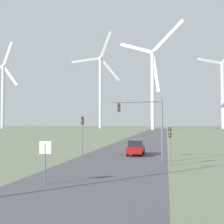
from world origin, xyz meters
TOP-DOWN VIEW (x-y plane):
  - road_surface at (0.00, 48.00)m, footprint 10.00×240.00m
  - stop_sign_near at (-2.64, 9.53)m, footprint 0.81×0.07m
  - traffic_light_post_near_left at (-4.36, 22.20)m, footprint 0.28×0.34m
  - traffic_light_post_near_right at (5.20, 18.64)m, footprint 0.28×0.34m
  - traffic_light_mast_overhead at (2.69, 20.52)m, footprint 5.19×0.35m
  - car_approaching at (1.26, 25.70)m, footprint 1.88×4.10m
  - wind_turbine_far_left at (-104.94, 154.26)m, footprint 29.06×3.07m
  - wind_turbine_left at (-42.19, 178.99)m, footprint 34.06×10.65m
  - wind_turbine_center at (-2.44, 142.09)m, footprint 37.15×16.25m
  - wind_turbine_right at (42.39, 181.52)m, footprint 27.71×10.36m

SIDE VIEW (x-z plane):
  - road_surface at x=0.00m, z-range 0.00..0.01m
  - car_approaching at x=1.26m, z-range 0.00..1.83m
  - stop_sign_near at x=-2.64m, z-range 0.55..3.28m
  - traffic_light_post_near_right at x=5.20m, z-range 0.82..4.29m
  - traffic_light_post_near_left at x=-4.36m, z-range 1.05..5.65m
  - traffic_light_mast_overhead at x=2.69m, z-range 1.37..7.63m
  - wind_turbine_far_left at x=-104.94m, z-range -3.33..56.34m
  - wind_turbine_right at x=42.39m, z-range -2.17..56.41m
  - wind_turbine_center at x=-2.44m, z-range -1.67..57.22m
  - wind_turbine_left at x=-42.19m, z-range -4.28..67.47m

